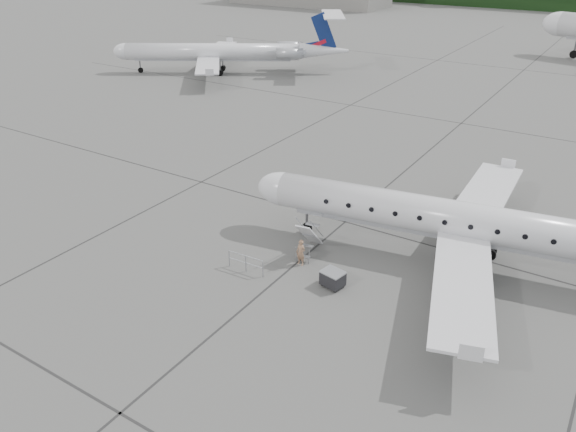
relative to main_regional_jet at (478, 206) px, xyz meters
The scene contains 7 objects.
ground 7.56m from the main_regional_jet, 103.51° to the right, with size 320.00×320.00×0.00m, color #5E5E5C.
main_regional_jet is the anchor object (origin of this frame).
airstair 9.34m from the main_regional_jet, 155.90° to the right, with size 0.85×2.38×2.33m, color silver, non-canonical shape.
passenger 9.86m from the main_regional_jet, 147.98° to the right, with size 0.56×0.37×1.54m, color #966E52.
safety_railing 12.86m from the main_regional_jet, 144.54° to the right, with size 2.20×0.08×1.00m, color #93969B, non-canonical shape.
baggage_cart 8.69m from the main_regional_jet, 132.29° to the right, with size 1.12×0.91×0.97m, color black, non-canonical shape.
bg_regional_left 52.03m from the main_regional_jet, 144.94° to the left, with size 29.00×20.88×7.61m, color silver, non-canonical shape.
Camera 1 is at (7.36, -21.68, 16.70)m, focal length 35.00 mm.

